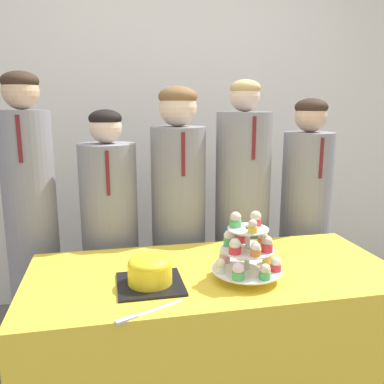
% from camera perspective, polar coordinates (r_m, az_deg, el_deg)
% --- Properties ---
extents(wall_back, '(9.00, 0.06, 2.70)m').
position_cam_1_polar(wall_back, '(2.96, -3.78, 11.09)').
color(wall_back, silver).
rests_on(wall_back, ground_plane).
extents(table, '(1.55, 0.70, 0.72)m').
position_cam_1_polar(table, '(1.92, 2.94, -20.80)').
color(table, yellow).
rests_on(table, ground_plane).
extents(round_cake, '(0.25, 0.25, 0.12)m').
position_cam_1_polar(round_cake, '(1.60, -5.93, -10.93)').
color(round_cake, black).
rests_on(round_cake, table).
extents(cake_knife, '(0.24, 0.12, 0.01)m').
position_cam_1_polar(cake_knife, '(1.41, -7.42, -16.77)').
color(cake_knife, silver).
rests_on(cake_knife, table).
extents(cupcake_stand, '(0.28, 0.28, 0.27)m').
position_cam_1_polar(cupcake_stand, '(1.63, 7.78, -8.09)').
color(cupcake_stand, silver).
rests_on(cupcake_stand, table).
extents(student_0, '(0.26, 0.26, 1.56)m').
position_cam_1_polar(student_0, '(2.26, -21.45, -5.36)').
color(student_0, gray).
rests_on(student_0, ground_plane).
extents(student_1, '(0.30, 0.30, 1.38)m').
position_cam_1_polar(student_1, '(2.26, -11.31, -7.63)').
color(student_1, gray).
rests_on(student_1, ground_plane).
extents(student_2, '(0.29, 0.30, 1.50)m').
position_cam_1_polar(student_2, '(2.27, -1.88, -5.33)').
color(student_2, gray).
rests_on(student_2, ground_plane).
extents(student_3, '(0.31, 0.31, 1.54)m').
position_cam_1_polar(student_3, '(2.36, 6.98, -4.74)').
color(student_3, gray).
rests_on(student_3, ground_plane).
extents(student_4, '(0.29, 0.29, 1.44)m').
position_cam_1_polar(student_4, '(2.52, 15.45, -4.87)').
color(student_4, gray).
rests_on(student_4, ground_plane).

